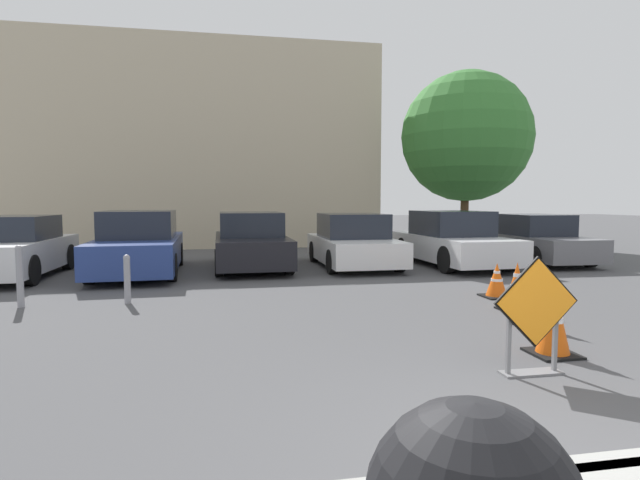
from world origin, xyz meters
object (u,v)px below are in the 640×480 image
Objects in this scene: traffic_cone_second at (534,301)px; traffic_cone_fourth at (497,281)px; parked_car_fifth at (452,241)px; bollard_second at (20,275)px; parked_car_second at (139,245)px; traffic_cone_nearest at (554,321)px; parked_car_nearest at (14,249)px; parked_car_third at (251,243)px; traffic_cone_third at (517,287)px; road_closed_sign at (535,313)px; bollard_nearest at (127,278)px; parked_car_fourth at (353,243)px; parked_car_sixth at (536,240)px.

traffic_cone_second is 2.27m from traffic_cone_fourth.
parked_car_fifth is 4.32× the size of bollard_second.
parked_car_second is 8.29m from parked_car_fifth.
traffic_cone_nearest is 8.19m from bollard_second.
parked_car_nearest is at bearing 156.41° from traffic_cone_fourth.
parked_car_fifth is at bearing 74.69° from traffic_cone_fourth.
parked_car_fifth is at bearing 174.35° from parked_car_third.
traffic_cone_third is at bearing 72.96° from parked_car_fifth.
parked_car_nearest reaches higher than road_closed_sign.
traffic_cone_second is 0.99× the size of traffic_cone_third.
road_closed_sign reaches higher than bollard_nearest.
bollard_second is at bearing 180.00° from bollard_nearest.
traffic_cone_nearest is 8.84m from parked_car_third.
parked_car_fourth is at bearing 30.92° from bollard_second.
bollard_second reaches higher than traffic_cone_third.
parked_car_second is at bearing 147.74° from traffic_cone_fourth.
parked_car_nearest is 3.96× the size of bollard_second.
parked_car_fifth is (1.52, 5.60, 0.30)m from traffic_cone_third.
parked_car_nearest is 0.97× the size of parked_car_third.
parked_car_second reaches higher than parked_car_sixth.
parked_car_fourth is 6.56m from bollard_nearest.
road_closed_sign is 0.27× the size of parked_car_fifth.
road_closed_sign is 0.89m from traffic_cone_nearest.
traffic_cone_nearest is 6.74m from bollard_nearest.
parked_car_fifth is (1.91, 6.64, 0.31)m from traffic_cone_second.
parked_car_fifth reaches higher than traffic_cone_fourth.
parked_car_fourth is (-1.54, 4.75, 0.35)m from traffic_cone_fourth.
traffic_cone_second reaches higher than traffic_cone_fourth.
parked_car_sixth is (4.68, 6.90, 0.25)m from traffic_cone_second.
parked_car_fourth is (8.29, 0.46, -0.02)m from parked_car_nearest.
road_closed_sign is at bearing -137.63° from traffic_cone_nearest.
parked_car_second is (-6.38, 6.62, 0.32)m from traffic_cone_second.
traffic_cone_nearest is 3.55m from traffic_cone_fourth.
traffic_cone_nearest is at bearing -114.37° from traffic_cone_second.
traffic_cone_second is 0.19× the size of parked_car_nearest.
parked_car_nearest is (-8.61, 7.62, 0.27)m from traffic_cone_nearest.
parked_car_sixth is at bearing 49.92° from traffic_cone_fourth.
parked_car_second is at bearing 2.80° from parked_car_fourth.
traffic_cone_second is at bearing -25.26° from bollard_nearest.
parked_car_nearest is at bearing 134.22° from road_closed_sign.
road_closed_sign is 1.43× the size of bollard_nearest.
bollard_second is (-1.30, -3.80, -0.15)m from parked_car_second.
parked_car_third is 2.77m from parked_car_fourth.
parked_car_second is (-7.06, 4.46, 0.39)m from traffic_cone_fourth.
traffic_cone_nearest reaches higher than traffic_cone_third.
traffic_cone_fourth is 0.15× the size of parked_car_nearest.
traffic_cone_nearest is 0.78× the size of bollard_second.
road_closed_sign is at bearing 119.67° from parked_car_second.
bollard_second is (-1.71, 0.00, 0.10)m from bollard_nearest.
traffic_cone_fourth is at bearing -4.48° from bollard_second.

